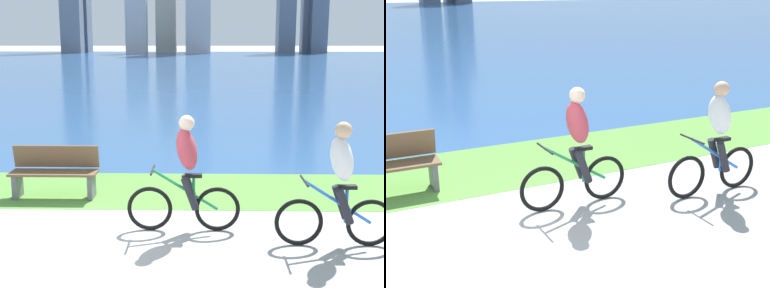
# 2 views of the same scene
# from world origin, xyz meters

# --- Properties ---
(ground_plane) EXTENTS (300.00, 300.00, 0.00)m
(ground_plane) POSITION_xyz_m (0.00, 0.00, 0.00)
(ground_plane) COLOR #9E9E99
(grass_strip_bayside) EXTENTS (120.00, 2.31, 0.01)m
(grass_strip_bayside) POSITION_xyz_m (0.00, 2.90, 0.00)
(grass_strip_bayside) COLOR #59933D
(grass_strip_bayside) RESTS_ON ground
(bay_water_surface) EXTENTS (300.00, 87.11, 0.00)m
(bay_water_surface) POSITION_xyz_m (0.00, 47.61, 0.00)
(bay_water_surface) COLOR #2D568C
(bay_water_surface) RESTS_ON ground
(cyclist_lead) EXTENTS (1.63, 0.52, 1.69)m
(cyclist_lead) POSITION_xyz_m (1.42, 0.86, 0.84)
(cyclist_lead) COLOR black
(cyclist_lead) RESTS_ON ground
(cyclist_trailing) EXTENTS (1.61, 0.52, 1.69)m
(cyclist_trailing) POSITION_xyz_m (3.46, 0.34, 0.84)
(cyclist_trailing) COLOR black
(cyclist_trailing) RESTS_ON ground
(bench_near_path) EXTENTS (1.50, 0.47, 0.90)m
(bench_near_path) POSITION_xyz_m (-0.92, 2.44, 0.45)
(bench_near_path) COLOR brown
(bench_near_path) RESTS_ON ground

